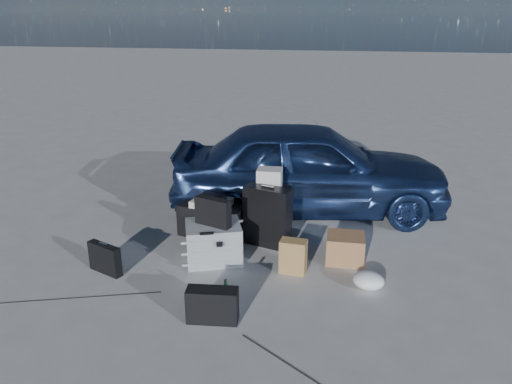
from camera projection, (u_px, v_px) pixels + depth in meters
ground at (234, 286)px, 4.85m from camera, size 60.00×60.00×0.00m
car at (309, 167)px, 6.49m from camera, size 3.72×1.96×1.21m
pelican_case at (214, 242)px, 5.31m from camera, size 0.69×0.63×0.41m
laptop_bag at (213, 212)px, 5.16m from camera, size 0.41×0.23×0.30m
briefcase at (105, 259)px, 5.07m from camera, size 0.40×0.24×0.31m
suitcase_left at (267, 217)px, 5.60m from camera, size 0.56×0.34×0.69m
suitcase_right at (269, 211)px, 5.86m from camera, size 0.52×0.21×0.61m
white_carton at (270, 178)px, 5.70m from camera, size 0.28×0.23×0.22m
duffel_bag at (212, 221)px, 5.88m from camera, size 0.82×0.50×0.38m
flat_box_white at (212, 203)px, 5.80m from camera, size 0.48×0.39×0.08m
flat_box_black at (212, 198)px, 5.76m from camera, size 0.32×0.26×0.06m
kraft_bag at (293, 256)px, 5.07m from camera, size 0.28×0.19×0.35m
cardboard_box at (345, 248)px, 5.30m from camera, size 0.40×0.35×0.30m
plastic_bag at (369, 281)px, 4.80m from camera, size 0.33×0.29×0.17m
messenger_bag at (212, 305)px, 4.27m from camera, size 0.45×0.21×0.31m
green_bottle at (226, 297)px, 4.38m from camera, size 0.09×0.09×0.32m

